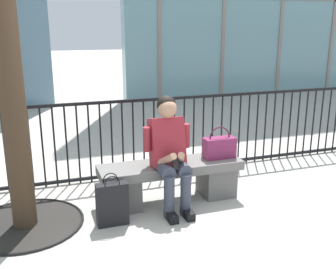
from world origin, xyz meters
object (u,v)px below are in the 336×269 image
Objects in this scene: stone_bench at (171,178)px; seated_person_with_phone at (169,150)px; shopping_bag at (112,204)px; handbag_on_bench at (219,147)px.

seated_person_with_phone is at bearing -115.79° from stone_bench.
stone_bench is at bearing 24.41° from shopping_bag.
handbag_on_bench reaches higher than stone_bench.
shopping_bag is (-0.73, -0.33, -0.05)m from stone_bench.
handbag_on_bench is at bearing 10.47° from seated_person_with_phone.
handbag_on_bench reaches higher than shopping_bag.
seated_person_with_phone reaches higher than handbag_on_bench.
seated_person_with_phone is (-0.06, -0.13, 0.38)m from stone_bench.
stone_bench is 3.02× the size of shopping_bag.
handbag_on_bench is at bearing 13.78° from shopping_bag.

